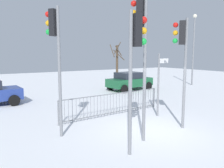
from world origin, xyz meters
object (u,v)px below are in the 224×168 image
Objects in this scene: direction_sign_post at (159,81)px; car_green_mid at (129,81)px; traffic_light_mid_left at (135,51)px; traffic_light_foreground_right at (141,36)px; traffic_light_rear_left at (182,49)px; traffic_light_foreground_left at (55,43)px; bare_tree_left at (117,61)px; street_lamp at (194,42)px.

direction_sign_post is 7.93m from car_green_mid.
traffic_light_mid_left is at bearing -153.33° from direction_sign_post.
traffic_light_rear_left is at bearing -27.14° from traffic_light_foreground_right.
car_green_mid is (6.16, 9.00, -2.78)m from traffic_light_foreground_right.
traffic_light_foreground_right reaches higher than car_green_mid.
traffic_light_foreground_right is at bearing -73.24° from traffic_light_foreground_left.
traffic_light_foreground_left reaches higher than traffic_light_mid_left.
car_green_mid is (6.99, 9.76, -2.29)m from traffic_light_mid_left.
bare_tree_left reaches higher than direction_sign_post.
street_lamp reaches higher than bare_tree_left.
traffic_light_foreground_right is 3.81m from direction_sign_post.
bare_tree_left is at bearing 21.80° from traffic_light_rear_left.
traffic_light_foreground_left is at bearing 169.78° from direction_sign_post.
car_green_mid is at bearing 150.98° from traffic_light_mid_left.
traffic_light_foreground_left is at bearing -157.42° from street_lamp.
traffic_light_rear_left reaches higher than car_green_mid.
street_lamp is (13.88, 9.02, 0.99)m from traffic_light_mid_left.
direction_sign_post is 0.75× the size of car_green_mid.
traffic_light_foreground_right is 1.62× the size of direction_sign_post.
traffic_light_foreground_left is at bearing -130.25° from bare_tree_left.
bare_tree_left is at bearing 54.13° from direction_sign_post.
traffic_light_foreground_right is at bearing -147.65° from street_lamp.
traffic_light_foreground_left is 11.33m from car_green_mid.
traffic_light_foreground_left is 1.07× the size of bare_tree_left.
traffic_light_foreground_left is at bearing 115.32° from traffic_light_rear_left.
traffic_light_foreground_left reaches higher than bare_tree_left.
traffic_light_foreground_left is 1.16× the size of car_green_mid.
traffic_light_rear_left is 1.45× the size of direction_sign_post.
traffic_light_rear_left reaches higher than bare_tree_left.
traffic_light_foreground_left is at bearing -144.87° from traffic_light_mid_left.
traffic_light_rear_left is 9.95m from car_green_mid.
traffic_light_mid_left is 12.22m from car_green_mid.
bare_tree_left is (6.78, 14.98, -1.01)m from traffic_light_rear_left.
traffic_light_mid_left is at bearing -121.60° from bare_tree_left.
traffic_light_foreground_left is 17.45m from bare_tree_left.
car_green_mid is at bearing 173.88° from street_lamp.
traffic_light_foreground_right is 1.06× the size of traffic_light_foreground_left.
traffic_light_rear_left is 1.04× the size of traffic_light_mid_left.
traffic_light_rear_left reaches higher than traffic_light_mid_left.
direction_sign_post is at bearing -122.33° from car_green_mid.
traffic_light_foreground_right is 2.96m from traffic_light_foreground_left.
traffic_light_rear_left is 2.34m from direction_sign_post.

